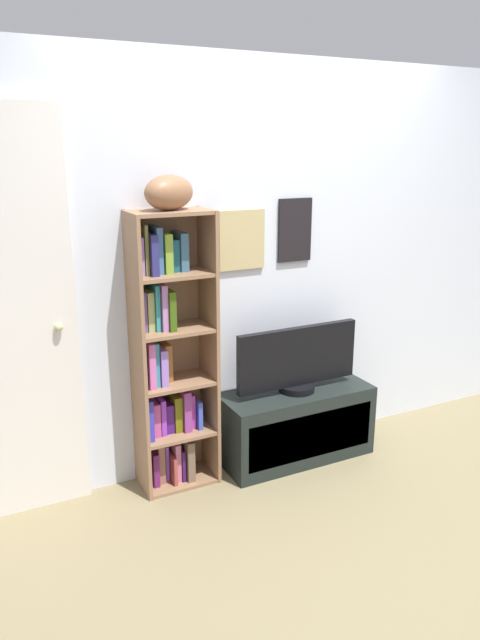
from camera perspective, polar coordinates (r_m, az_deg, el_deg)
The scene contains 6 objects.
ground at distance 3.24m, azimuth 12.12°, elevation -20.35°, with size 5.20×5.20×0.04m, color #7C6F4E.
back_wall at distance 3.62m, azimuth 2.12°, elevation 5.05°, with size 4.80×0.08×2.38m.
bookshelf at distance 3.36m, azimuth -6.96°, elevation -3.88°, with size 0.44×0.27×1.57m.
football at distance 3.15m, azimuth -6.76°, elevation 11.94°, with size 0.30×0.18×0.18m, color brown.
tv_stand at distance 3.81m, azimuth 5.33°, elevation -9.80°, with size 0.95×0.38×0.45m.
television at distance 3.65m, azimuth 5.50°, elevation -3.78°, with size 0.80×0.22×0.40m.
Camera 1 is at (-1.71, -1.98, 1.90)m, focal length 33.68 mm.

